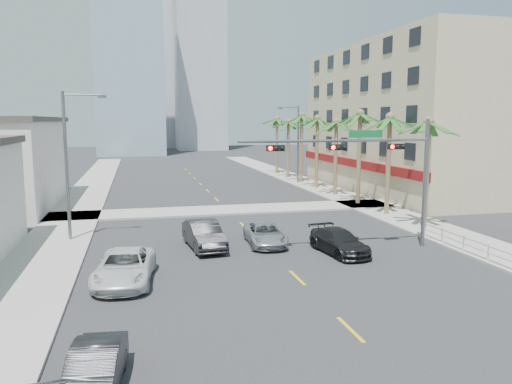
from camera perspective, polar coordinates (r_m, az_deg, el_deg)
ground at (r=20.17m, az=8.35°, el=-13.08°), size 260.00×260.00×0.00m
sidewalk_right at (r=42.63m, az=13.39°, el=-1.80°), size 4.00×120.00×0.15m
sidewalk_left at (r=38.42m, az=-20.57°, el=-3.18°), size 4.00×120.00×0.15m
sidewalk_cross at (r=40.70m, az=-3.20°, el=-2.06°), size 80.00×4.00×0.15m
building_right at (r=55.64m, az=18.25°, el=7.97°), size 15.25×28.00×15.00m
tower_far_left at (r=113.66m, az=-14.36°, el=16.36°), size 14.00×14.00×48.00m
tower_far_right at (r=130.43m, az=-6.49°, el=18.12°), size 12.00×12.00×60.00m
tower_far_center at (r=143.14m, az=-12.10°, el=13.47°), size 16.00×16.00×42.00m
traffic_signal_mast at (r=28.55m, az=13.45°, el=3.48°), size 11.12×0.54×7.20m
palm_tree_0 at (r=34.86m, az=19.14°, el=7.39°), size 4.80×4.80×7.80m
palm_tree_1 at (r=39.35m, az=15.07°, el=8.10°), size 4.80×4.80×8.16m
palm_tree_2 at (r=44.00m, az=11.83°, el=8.63°), size 4.80×4.80×8.52m
palm_tree_3 at (r=48.75m, az=9.18°, el=7.82°), size 4.80×4.80×7.80m
palm_tree_4 at (r=53.59m, az=7.03°, el=8.25°), size 4.80×4.80×8.16m
palm_tree_5 at (r=58.49m, az=5.24°, el=8.60°), size 4.80×4.80×8.52m
palm_tree_6 at (r=63.44m, az=3.72°, el=7.95°), size 4.80×4.80×7.80m
palm_tree_7 at (r=68.43m, az=2.42°, el=8.27°), size 4.80×4.80×8.16m
streetlight_left at (r=31.74m, az=-20.52°, el=3.63°), size 2.55×0.25×9.00m
streetlight_right at (r=58.34m, az=4.64°, el=5.94°), size 2.55×0.25×9.00m
guardrail at (r=29.92m, az=22.65°, el=-5.24°), size 0.08×8.08×1.00m
car_parked_mid at (r=14.88m, az=-17.96°, el=-18.78°), size 1.73×3.94×1.26m
car_parked_far at (r=23.49m, az=-14.77°, el=-8.30°), size 3.03×5.51×1.46m
car_lane_left at (r=28.86m, az=-5.97°, el=-4.89°), size 2.16×4.93×1.57m
car_lane_center at (r=29.54m, az=1.05°, el=-4.86°), size 2.37×4.64×1.25m
car_lane_right at (r=28.01m, az=9.47°, el=-5.61°), size 2.44×4.79×1.33m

